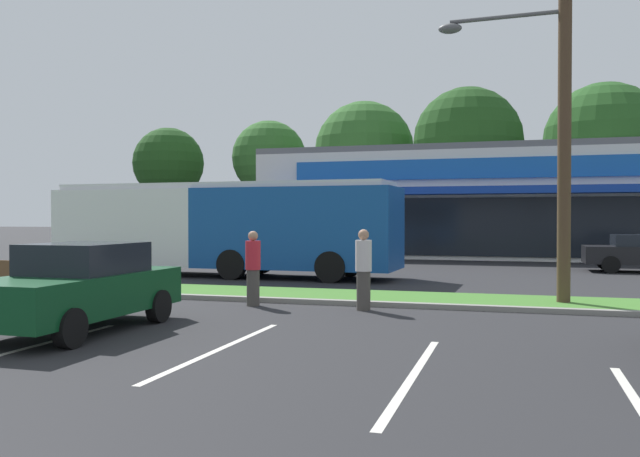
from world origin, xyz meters
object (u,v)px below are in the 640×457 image
Objects in this scene: utility_pole at (558,87)px; city_bus at (222,226)px; pedestrian_near_bench at (364,270)px; car_4 at (196,246)px; pedestrian_by_pole at (253,268)px; car_1 at (79,287)px; bus_stop_bench at (27,278)px.

utility_pole is 12.44m from city_bus.
car_4 is at bearing 106.62° from pedestrian_near_bench.
pedestrian_by_pole is at bearing 122.11° from car_4.
car_1 is 5.97m from pedestrian_near_bench.
car_4 is (-1.82, 12.95, 0.24)m from bus_stop_bench.
utility_pole reaches higher than city_bus.
car_4 is at bearing -159.43° from car_1.
car_1 is at bearing 138.71° from bus_stop_bench.
city_bus is 9.73m from pedestrian_near_bench.
car_1 is at bearing -159.73° from pedestrian_near_bench.
bus_stop_bench is 8.87m from pedestrian_near_bench.
pedestrian_near_bench is (10.68, -12.83, 0.16)m from car_4.
city_bus is 11.40m from car_1.
pedestrian_by_pole is at bearing -165.03° from utility_pole.
city_bus is 7.87× the size of bus_stop_bench.
car_1 is 2.48× the size of pedestrian_by_pole.
utility_pole is at bearing 155.96° from city_bus.
utility_pole is 5.38× the size of pedestrian_by_pole.
bus_stop_bench is at bearing -131.29° from car_1.
utility_pole is at bearing 0.40° from pedestrian_near_bench.
city_bus reaches higher than pedestrian_near_bench.
car_4 is at bearing -81.99° from bus_stop_bench.
bus_stop_bench is at bearing -171.58° from utility_pole.
car_4 is 16.70m from pedestrian_near_bench.
pedestrian_by_pole is (-2.63, -0.01, -0.03)m from pedestrian_near_bench.
bus_stop_bench is 0.89× the size of pedestrian_near_bench.
pedestrian_by_pole is (6.23, 0.12, 0.37)m from bus_stop_bench.
city_bus is at bearing -168.03° from car_1.
city_bus is at bearing 110.47° from pedestrian_near_bench.
car_1 is at bearing 110.57° from car_4.
bus_stop_bench is 6.24m from pedestrian_by_pole.
utility_pole is 5.23× the size of pedestrian_near_bench.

